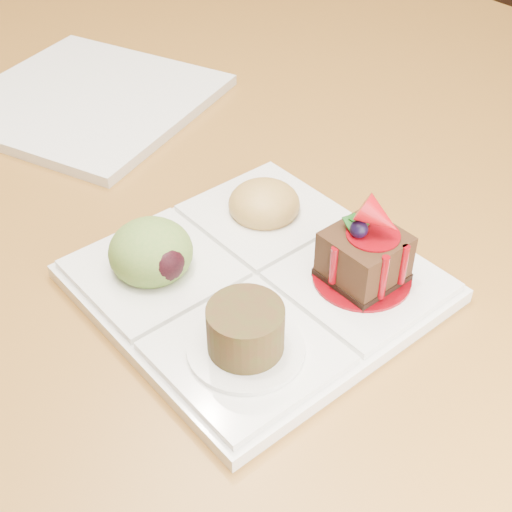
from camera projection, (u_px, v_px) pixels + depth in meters
ground at (145, 371)px, 1.49m from camera, size 6.00×6.00×0.00m
dining_table at (98, 64)px, 1.05m from camera, size 1.00×1.80×0.75m
sampler_plate at (252, 270)px, 0.57m from camera, size 0.24×0.24×0.10m
second_plate at (87, 100)px, 0.81m from camera, size 0.33×0.33×0.01m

